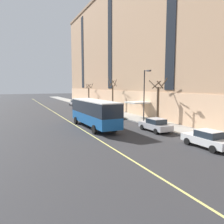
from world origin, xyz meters
The scene contains 15 objects.
ground_plane centered at (0.00, 0.00, 0.00)m, with size 260.00×260.00×0.00m, color #303033.
sidewalk centered at (8.56, 3.00, 0.07)m, with size 4.09×160.00×0.15m, color #9E9B93.
apartment_facade centered at (16.59, 0.00, 13.98)m, with size 15.20×110.00×27.99m.
city_bus centered at (-0.52, 0.86, 2.06)m, with size 2.99×11.09×3.54m.
parked_car_green_0 centered at (5.43, 14.27, 0.78)m, with size 2.02×4.55×1.56m.
parked_car_green_2 centered at (5.34, 7.95, 0.78)m, with size 2.02×4.23×1.56m.
parked_car_silver_3 centered at (5.29, -4.18, 0.78)m, with size 2.04×4.43×1.56m.
parked_car_silver_4 centered at (5.30, 32.49, 0.78)m, with size 1.95×4.35×1.56m.
parked_car_red_5 centered at (5.33, 24.82, 0.78)m, with size 2.00×4.31×1.56m.
parked_car_white_7 centered at (5.28, -11.70, 0.78)m, with size 1.96×4.48×1.56m.
street_tree_mid_block centered at (8.87, 0.24, 3.33)m, with size 2.04×1.90×6.29m.
street_tree_far_uptown centered at (8.85, 15.46, 3.48)m, with size 1.50×1.51×6.75m.
street_tree_far_downtown centered at (8.90, 30.69, 3.15)m, with size 1.63×1.87×5.78m.
street_lamp centered at (7.12, 0.92, 4.62)m, with size 0.36×1.48×7.36m.
lane_centerline centered at (-2.22, 3.00, 0.00)m, with size 0.16×140.00×0.01m, color #E0D66B.
Camera 1 is at (-9.88, -25.01, 5.34)m, focal length 35.00 mm.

